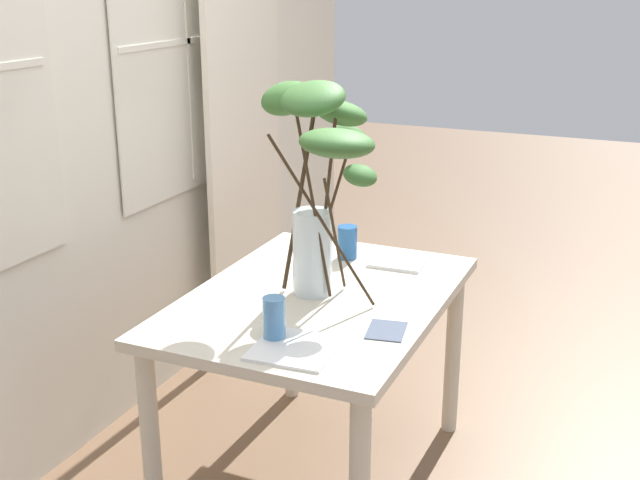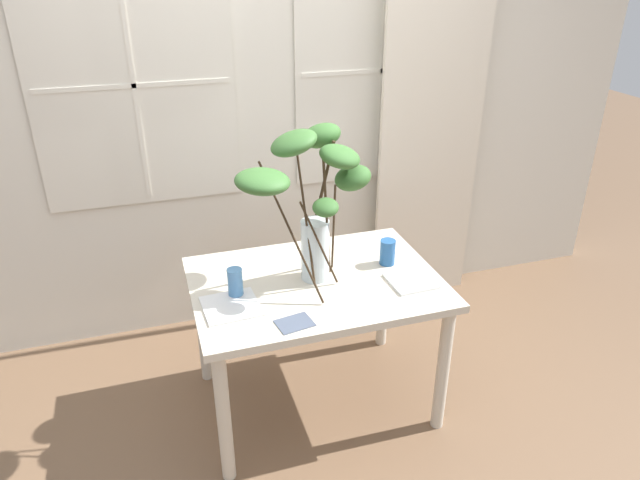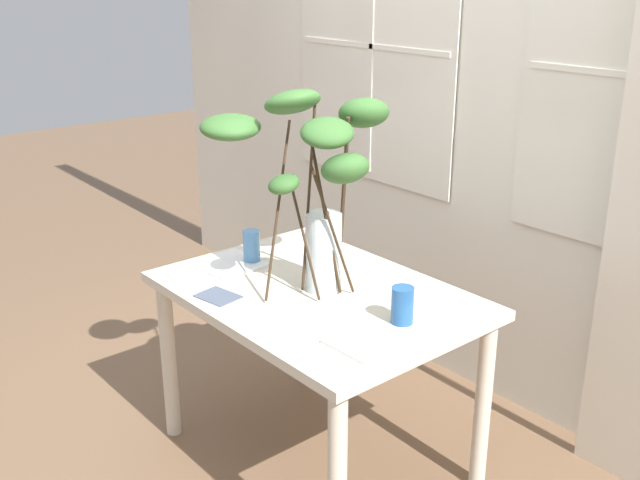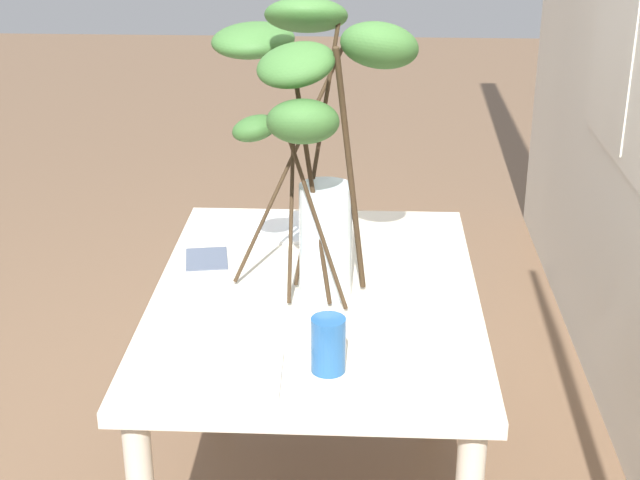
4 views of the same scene
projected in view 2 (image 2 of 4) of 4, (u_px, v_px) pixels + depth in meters
ground at (316, 399)px, 3.04m from camera, size 14.00×14.00×0.00m
back_wall_with_windows at (263, 88)px, 3.25m from camera, size 4.75×0.14×2.84m
curtain_sheer_side at (432, 121)px, 3.47m from camera, size 0.66×0.03×2.39m
dining_table at (316, 298)px, 2.76m from camera, size 1.16×0.83×0.73m
vase_with_branches at (313, 190)px, 2.49m from camera, size 0.70×0.60×0.76m
drinking_glass_blue_left at (235, 283)px, 2.56m from camera, size 0.07×0.07×0.14m
drinking_glass_blue_right at (387, 252)px, 2.83m from camera, size 0.08×0.08×0.13m
plate_square_left at (231, 306)px, 2.51m from camera, size 0.25×0.25×0.01m
plate_square_right at (411, 281)px, 2.69m from camera, size 0.21×0.21×0.01m
napkin_folded at (295, 323)px, 2.40m from camera, size 0.17×0.14×0.00m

